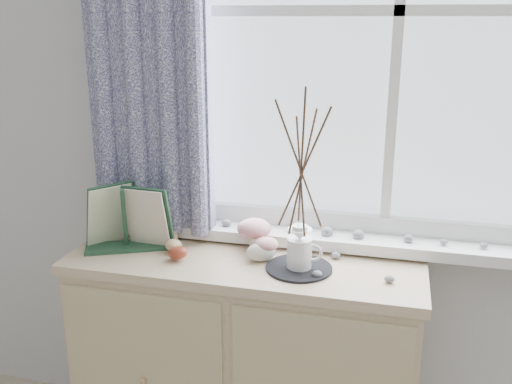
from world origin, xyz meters
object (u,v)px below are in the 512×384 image
Objects in this scene: botanical_book at (122,219)px; toadstool_cluster at (257,233)px; twig_pitcher at (301,165)px; sideboard at (246,365)px.

toadstool_cluster is (0.45, 0.11, -0.05)m from botanical_book.
botanical_book reaches higher than toadstool_cluster.
twig_pitcher is at bearing -32.64° from toadstool_cluster.
botanical_book is 2.00× the size of toadstool_cluster.
sideboard is 0.69m from botanical_book.
toadstool_cluster is at bearing 65.71° from sideboard.
botanical_book is (-0.42, -0.05, 0.54)m from sideboard.
botanical_book reaches higher than sideboard.
toadstool_cluster is at bearing 145.35° from twig_pitcher.
botanical_book is 0.46m from toadstool_cluster.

